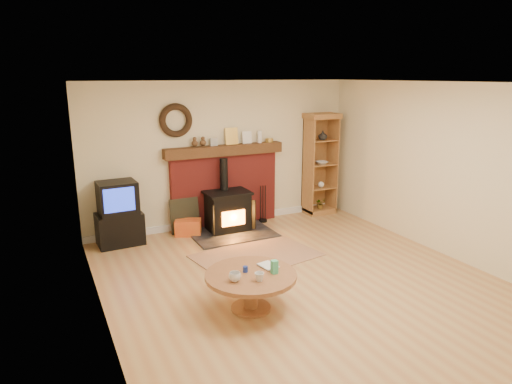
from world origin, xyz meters
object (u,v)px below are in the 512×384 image
wood_stove (228,212)px  tv_unit (119,215)px  coffee_table (251,280)px  curio_cabinet (320,164)px

wood_stove → tv_unit: size_ratio=1.34×
wood_stove → tv_unit: 1.85m
tv_unit → wood_stove: bearing=-6.1°
coffee_table → wood_stove: bearing=72.9°
wood_stove → curio_cabinet: size_ratio=0.71×
tv_unit → coffee_table: (1.01, -2.88, -0.13)m
wood_stove → tv_unit: wood_stove is taller
wood_stove → curio_cabinet: curio_cabinet is taller
wood_stove → coffee_table: 2.80m
tv_unit → coffee_table: 3.05m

